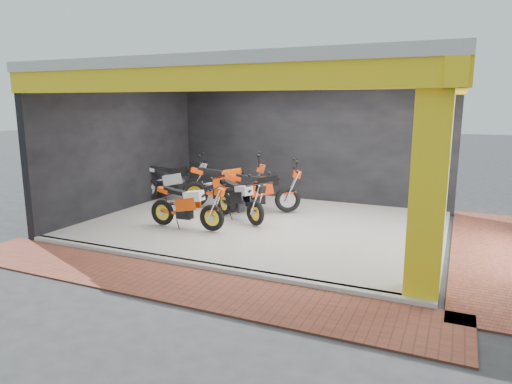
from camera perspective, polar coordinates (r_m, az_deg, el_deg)
ground at (r=9.18m, az=-3.86°, el=-7.40°), size 80.00×80.00×0.00m
showroom_floor at (r=10.90m, az=1.10°, el=-4.12°), size 8.00×6.00×0.10m
showroom_ceiling at (r=10.54m, az=1.17°, el=14.85°), size 8.40×6.40×0.20m
back_wall at (r=13.47m, az=6.35°, el=6.09°), size 8.20×0.20×3.50m
left_wall at (r=12.75m, az=-16.15°, el=5.45°), size 0.20×6.20×3.50m
corner_column at (r=7.03m, az=20.83°, el=0.87°), size 0.50×0.50×3.50m
header_beam_front at (r=7.85m, az=-7.71°, el=13.85°), size 8.40×0.30×0.40m
header_beam_right at (r=9.68m, az=24.07°, el=12.47°), size 0.30×6.40×0.40m
floor_kerb at (r=8.33m, az=-7.20°, el=-9.06°), size 8.00×0.20×0.10m
paver_front at (r=7.74m, az=-10.25°, el=-11.06°), size 9.00×1.40×0.03m
paver_right at (r=10.12m, az=27.15°, el=-6.79°), size 1.40×7.00×0.03m
moto_hero at (r=10.03m, az=-5.56°, el=-1.63°), size 2.01×0.78×1.22m
moto_row_a at (r=10.43m, az=-0.10°, el=-1.08°), size 2.11×1.59×1.22m
moto_row_b at (r=11.70m, az=4.01°, el=0.57°), size 2.35×1.70×1.35m
moto_row_c at (r=12.17m, az=-0.52°, el=1.25°), size 2.55×1.67×1.46m
moto_row_d at (r=13.29m, az=-7.54°, el=1.72°), size 2.32×1.53×1.33m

